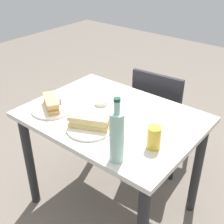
{
  "coord_description": "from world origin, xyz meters",
  "views": [
    {
      "loc": [
        0.96,
        -1.18,
        1.67
      ],
      "look_at": [
        0.0,
        0.0,
        0.77
      ],
      "focal_mm": 47.65,
      "sensor_mm": 36.0,
      "label": 1
    }
  ],
  "objects_px": {
    "dining_table": "(112,133)",
    "knife_near": "(90,121)",
    "beer_glass": "(154,137)",
    "water_bottle": "(117,136)",
    "baguette_sandwich_far": "(51,103)",
    "olive_bowl": "(101,102)",
    "plate_far": "(52,109)",
    "plate_near": "(89,128)",
    "knife_far": "(61,105)",
    "chair_far": "(160,114)",
    "baguette_sandwich_near": "(89,122)"
  },
  "relations": [
    {
      "from": "beer_glass",
      "to": "olive_bowl",
      "type": "relative_size",
      "value": 1.47
    },
    {
      "from": "chair_far",
      "to": "olive_bowl",
      "type": "height_order",
      "value": "chair_far"
    },
    {
      "from": "chair_far",
      "to": "baguette_sandwich_near",
      "type": "relative_size",
      "value": 3.7
    },
    {
      "from": "baguette_sandwich_near",
      "to": "knife_near",
      "type": "bearing_deg",
      "value": 126.68
    },
    {
      "from": "plate_near",
      "to": "beer_glass",
      "type": "bearing_deg",
      "value": 13.05
    },
    {
      "from": "knife_far",
      "to": "beer_glass",
      "type": "relative_size",
      "value": 1.21
    },
    {
      "from": "beer_glass",
      "to": "water_bottle",
      "type": "bearing_deg",
      "value": -113.54
    },
    {
      "from": "knife_near",
      "to": "baguette_sandwich_far",
      "type": "distance_m",
      "value": 0.29
    },
    {
      "from": "chair_far",
      "to": "olive_bowl",
      "type": "relative_size",
      "value": 10.5
    },
    {
      "from": "dining_table",
      "to": "plate_far",
      "type": "xyz_separation_m",
      "value": [
        -0.32,
        -0.19,
        0.14
      ]
    },
    {
      "from": "knife_near",
      "to": "water_bottle",
      "type": "height_order",
      "value": "water_bottle"
    },
    {
      "from": "baguette_sandwich_far",
      "to": "knife_far",
      "type": "distance_m",
      "value": 0.07
    },
    {
      "from": "knife_near",
      "to": "water_bottle",
      "type": "xyz_separation_m",
      "value": [
        0.31,
        -0.15,
        0.12
      ]
    },
    {
      "from": "chair_far",
      "to": "water_bottle",
      "type": "bearing_deg",
      "value": -73.1
    },
    {
      "from": "dining_table",
      "to": "knife_far",
      "type": "height_order",
      "value": "knife_far"
    },
    {
      "from": "water_bottle",
      "to": "baguette_sandwich_near",
      "type": "bearing_deg",
      "value": 158.62
    },
    {
      "from": "plate_far",
      "to": "olive_bowl",
      "type": "distance_m",
      "value": 0.31
    },
    {
      "from": "knife_near",
      "to": "olive_bowl",
      "type": "xyz_separation_m",
      "value": [
        -0.1,
        0.21,
        -0.0
      ]
    },
    {
      "from": "plate_far",
      "to": "baguette_sandwich_near",
      "type": "bearing_deg",
      "value": -2.19
    },
    {
      "from": "knife_far",
      "to": "beer_glass",
      "type": "height_order",
      "value": "beer_glass"
    },
    {
      "from": "plate_near",
      "to": "baguette_sandwich_far",
      "type": "distance_m",
      "value": 0.33
    },
    {
      "from": "baguette_sandwich_near",
      "to": "olive_bowl",
      "type": "relative_size",
      "value": 2.83
    },
    {
      "from": "baguette_sandwich_far",
      "to": "knife_far",
      "type": "height_order",
      "value": "baguette_sandwich_far"
    },
    {
      "from": "knife_near",
      "to": "knife_far",
      "type": "relative_size",
      "value": 1.16
    },
    {
      "from": "baguette_sandwich_far",
      "to": "knife_far",
      "type": "relative_size",
      "value": 1.37
    },
    {
      "from": "plate_near",
      "to": "olive_bowl",
      "type": "distance_m",
      "value": 0.29
    },
    {
      "from": "plate_far",
      "to": "olive_bowl",
      "type": "height_order",
      "value": "olive_bowl"
    },
    {
      "from": "baguette_sandwich_far",
      "to": "beer_glass",
      "type": "relative_size",
      "value": 1.65
    },
    {
      "from": "dining_table",
      "to": "olive_bowl",
      "type": "bearing_deg",
      "value": 156.81
    },
    {
      "from": "chair_far",
      "to": "knife_far",
      "type": "distance_m",
      "value": 0.82
    },
    {
      "from": "olive_bowl",
      "to": "beer_glass",
      "type": "bearing_deg",
      "value": -19.28
    },
    {
      "from": "knife_near",
      "to": "baguette_sandwich_far",
      "type": "relative_size",
      "value": 0.84
    },
    {
      "from": "knife_near",
      "to": "knife_far",
      "type": "distance_m",
      "value": 0.27
    },
    {
      "from": "dining_table",
      "to": "knife_near",
      "type": "height_order",
      "value": "knife_near"
    },
    {
      "from": "dining_table",
      "to": "plate_near",
      "type": "xyz_separation_m",
      "value": [
        -0.0,
        -0.2,
        0.14
      ]
    },
    {
      "from": "baguette_sandwich_far",
      "to": "dining_table",
      "type": "bearing_deg",
      "value": 30.1
    },
    {
      "from": "dining_table",
      "to": "olive_bowl",
      "type": "relative_size",
      "value": 12.61
    },
    {
      "from": "plate_far",
      "to": "baguette_sandwich_far",
      "type": "xyz_separation_m",
      "value": [
        0.0,
        0.0,
        0.04
      ]
    },
    {
      "from": "chair_far",
      "to": "plate_near",
      "type": "relative_size",
      "value": 3.46
    },
    {
      "from": "baguette_sandwich_far",
      "to": "water_bottle",
      "type": "xyz_separation_m",
      "value": [
        0.6,
        -0.12,
        0.09
      ]
    },
    {
      "from": "baguette_sandwich_near",
      "to": "plate_far",
      "type": "xyz_separation_m",
      "value": [
        -0.32,
        0.01,
        -0.04
      ]
    },
    {
      "from": "knife_near",
      "to": "beer_glass",
      "type": "height_order",
      "value": "beer_glass"
    },
    {
      "from": "baguette_sandwich_near",
      "to": "olive_bowl",
      "type": "height_order",
      "value": "baguette_sandwich_near"
    },
    {
      "from": "dining_table",
      "to": "knife_far",
      "type": "bearing_deg",
      "value": -156.37
    },
    {
      "from": "chair_far",
      "to": "olive_bowl",
      "type": "bearing_deg",
      "value": -105.17
    },
    {
      "from": "chair_far",
      "to": "baguette_sandwich_far",
      "type": "relative_size",
      "value": 4.34
    },
    {
      "from": "plate_near",
      "to": "beer_glass",
      "type": "height_order",
      "value": "beer_glass"
    },
    {
      "from": "knife_far",
      "to": "chair_far",
      "type": "bearing_deg",
      "value": 66.37
    },
    {
      "from": "chair_far",
      "to": "water_bottle",
      "type": "relative_size",
      "value": 2.59
    },
    {
      "from": "baguette_sandwich_near",
      "to": "water_bottle",
      "type": "height_order",
      "value": "water_bottle"
    }
  ]
}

